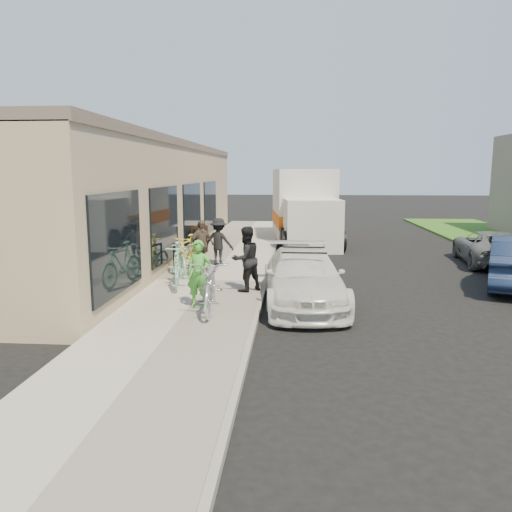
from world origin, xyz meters
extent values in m
plane|color=black|center=(0.00, 0.00, 0.00)|extent=(120.00, 120.00, 0.00)
cube|color=#A39C93|center=(-2.00, 3.00, 0.07)|extent=(3.00, 34.00, 0.15)
cube|color=gray|center=(-0.45, 3.00, 0.07)|extent=(0.12, 34.00, 0.13)
cube|color=tan|center=(-5.25, 8.00, 2.00)|extent=(3.50, 20.00, 4.00)
cube|color=#6B5B50|center=(-5.25, 8.00, 4.10)|extent=(3.60, 20.00, 0.25)
cube|color=black|center=(-3.48, 0.00, 1.60)|extent=(0.06, 3.00, 2.20)
cube|color=black|center=(-3.48, 4.00, 1.60)|extent=(0.06, 3.00, 2.20)
cube|color=black|center=(-3.48, 8.00, 1.60)|extent=(0.06, 3.00, 2.20)
cube|color=black|center=(-3.48, 12.00, 1.60)|extent=(0.06, 3.00, 2.20)
cylinder|color=black|center=(-3.11, 3.55, 0.58)|extent=(0.06, 0.06, 0.85)
cylinder|color=black|center=(-3.26, 4.10, 0.58)|extent=(0.06, 0.06, 0.85)
cylinder|color=black|center=(-3.18, 3.83, 1.00)|extent=(0.21, 0.56, 0.06)
cube|color=black|center=(-3.18, 7.73, 0.64)|extent=(0.61, 0.30, 0.97)
cube|color=black|center=(-3.22, 8.08, 0.64)|extent=(0.61, 0.30, 0.97)
cube|color=black|center=(-3.18, 7.69, 0.69)|extent=(0.48, 0.21, 0.69)
imported|color=silver|center=(0.57, 1.18, 0.65)|extent=(2.15, 4.58, 1.29)
cylinder|color=black|center=(0.57, 0.69, 1.31)|extent=(1.02, 0.04, 0.04)
cylinder|color=black|center=(0.57, 1.55, 1.31)|extent=(1.02, 0.04, 0.04)
imported|color=gray|center=(0.41, 4.86, 0.49)|extent=(1.18, 2.90, 0.99)
cube|color=silver|center=(1.05, 9.58, 1.03)|extent=(2.38, 2.38, 2.06)
cube|color=black|center=(1.05, 9.58, 1.46)|extent=(2.00, 0.27, 0.97)
cube|color=silver|center=(0.71, 12.81, 1.68)|extent=(2.95, 4.78, 3.14)
cube|color=#CA580B|center=(0.71, 12.81, 0.97)|extent=(2.97, 4.81, 0.60)
cylinder|color=black|center=(0.03, 8.92, 0.43)|extent=(0.36, 0.89, 0.87)
cylinder|color=black|center=(2.18, 9.15, 0.43)|extent=(0.36, 0.89, 0.87)
cylinder|color=black|center=(-0.10, 10.11, 0.43)|extent=(0.36, 0.89, 0.87)
cylinder|color=black|center=(2.06, 10.33, 0.43)|extent=(0.36, 0.89, 0.87)
cylinder|color=black|center=(-0.53, 14.20, 0.43)|extent=(0.36, 0.89, 0.87)
cylinder|color=black|center=(1.63, 14.43, 0.43)|extent=(0.36, 0.89, 0.87)
imported|color=#5C5F61|center=(7.05, 7.02, 0.57)|extent=(2.37, 4.32, 1.15)
imported|color=silver|center=(-1.44, -0.05, 0.72)|extent=(0.98, 2.24, 1.14)
imported|color=green|center=(-1.75, 0.19, 0.90)|extent=(0.59, 0.43, 1.51)
imported|color=black|center=(-0.86, 1.80, 0.97)|extent=(1.01, 0.99, 1.64)
imported|color=#85C6AC|center=(-2.71, 2.17, 0.72)|extent=(0.90, 1.98, 1.15)
imported|color=#85C6AC|center=(-2.98, 3.86, 0.62)|extent=(1.19, 1.89, 0.94)
imported|color=yellow|center=(-2.94, 4.48, 0.68)|extent=(0.86, 1.84, 1.07)
imported|color=black|center=(-2.09, 5.34, 0.91)|extent=(1.08, 0.76, 1.52)
imported|color=brown|center=(-2.51, 4.53, 0.92)|extent=(0.90, 0.90, 1.53)
camera|label=1|loc=(0.34, -10.43, 3.11)|focal=35.00mm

